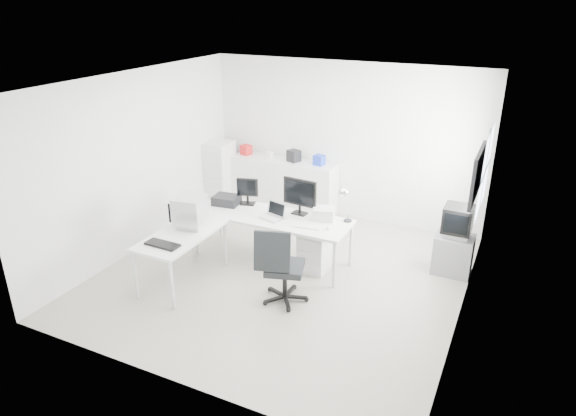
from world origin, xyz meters
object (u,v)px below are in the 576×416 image
at_px(office_chair, 285,264).
at_px(laptop, 271,212).
at_px(crt_monitor, 190,214).
at_px(crt_tv, 458,222).
at_px(main_desk, 272,238).
at_px(drawer_pedestal, 315,250).
at_px(inkjet_printer, 227,200).
at_px(lcd_monitor_large, 300,196).
at_px(side_desk, 183,258).
at_px(filing_cabinet, 220,174).
at_px(lcd_monitor_small, 248,192).
at_px(sideboard, 284,185).
at_px(laser_printer, 324,214).
at_px(tv_cabinet, 453,254).

bearing_deg(office_chair, laptop, 109.77).
height_order(crt_monitor, crt_tv, crt_monitor).
height_order(main_desk, drawer_pedestal, main_desk).
xyz_separation_m(inkjet_printer, lcd_monitor_large, (1.20, 0.15, 0.21)).
bearing_deg(drawer_pedestal, side_desk, -143.43).
xyz_separation_m(laptop, filing_cabinet, (-1.98, 1.70, -0.23)).
xyz_separation_m(main_desk, lcd_monitor_small, (-0.55, 0.25, 0.59)).
bearing_deg(drawer_pedestal, crt_monitor, -149.86).
height_order(inkjet_printer, office_chair, office_chair).
bearing_deg(crt_monitor, main_desk, 35.34).
relative_size(crt_tv, sideboard, 0.25).
height_order(laptop, laser_printer, laptop).
relative_size(crt_tv, filing_cabinet, 0.40).
distance_m(laser_printer, crt_tv, 1.92).
bearing_deg(drawer_pedestal, filing_cabinet, 149.54).
xyz_separation_m(drawer_pedestal, laptop, (-0.65, -0.15, 0.56)).
xyz_separation_m(main_desk, laptop, (0.05, -0.10, 0.49)).
bearing_deg(sideboard, crt_monitor, -92.99).
distance_m(side_desk, lcd_monitor_large, 1.92).
bearing_deg(office_chair, crt_monitor, 159.99).
xyz_separation_m(office_chair, crt_tv, (1.90, 1.75, 0.27)).
relative_size(crt_monitor, office_chair, 0.38).
bearing_deg(crt_tv, laptop, -159.92).
distance_m(main_desk, side_desk, 1.39).
distance_m(drawer_pedestal, lcd_monitor_large, 0.84).
relative_size(lcd_monitor_small, laptop, 1.23).
height_order(main_desk, laptop, laptop).
bearing_deg(filing_cabinet, crt_monitor, -66.20).
distance_m(main_desk, lcd_monitor_large, 0.79).
bearing_deg(filing_cabinet, side_desk, -68.19).
xyz_separation_m(tv_cabinet, sideboard, (-3.28, 1.06, 0.21)).
distance_m(laptop, laser_printer, 0.77).
xyz_separation_m(lcd_monitor_small, sideboard, (-0.16, 1.63, -0.46)).
distance_m(main_desk, filing_cabinet, 2.52).
bearing_deg(crt_monitor, filing_cabinet, 104.14).
distance_m(crt_monitor, crt_tv, 3.81).
bearing_deg(side_desk, lcd_monitor_large, 48.37).
height_order(inkjet_printer, crt_monitor, crt_monitor).
bearing_deg(lcd_monitor_large, side_desk, -126.17).
relative_size(crt_monitor, crt_tv, 0.83).
distance_m(side_desk, crt_tv, 3.95).
bearing_deg(sideboard, drawer_pedestal, -52.42).
relative_size(lcd_monitor_small, crt_monitor, 1.01).
xyz_separation_m(main_desk, drawer_pedestal, (0.70, 0.05, -0.08)).
xyz_separation_m(main_desk, crt_monitor, (-0.85, -0.85, 0.58)).
relative_size(drawer_pedestal, crt_monitor, 1.44).
bearing_deg(main_desk, filing_cabinet, 140.40).
xyz_separation_m(office_chair, tv_cabinet, (1.90, 1.75, -0.25)).
distance_m(lcd_monitor_large, tv_cabinet, 2.41).
relative_size(lcd_monitor_large, crt_tv, 1.13).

